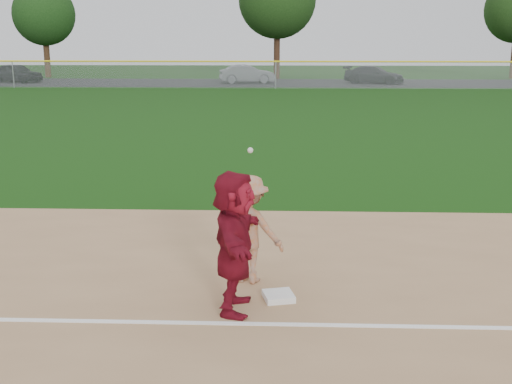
{
  "coord_description": "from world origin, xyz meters",
  "views": [
    {
      "loc": [
        0.39,
        -8.78,
        3.8
      ],
      "look_at": [
        0.0,
        1.5,
        1.3
      ],
      "focal_mm": 45.0,
      "sensor_mm": 36.0,
      "label": 1
    }
  ],
  "objects_px": {
    "first_base": "(279,296)",
    "car_right": "(374,75)",
    "car_mid": "(247,74)",
    "base_runner": "(234,242)",
    "car_left": "(17,73)"
  },
  "relations": [
    {
      "from": "car_mid",
      "to": "car_right",
      "type": "bearing_deg",
      "value": -101.35
    },
    {
      "from": "first_base",
      "to": "car_mid",
      "type": "relative_size",
      "value": 0.09
    },
    {
      "from": "first_base",
      "to": "car_right",
      "type": "xyz_separation_m",
      "value": [
        7.7,
        45.26,
        0.66
      ]
    },
    {
      "from": "first_base",
      "to": "base_runner",
      "type": "distance_m",
      "value": 1.21
    },
    {
      "from": "car_left",
      "to": "car_right",
      "type": "relative_size",
      "value": 0.94
    },
    {
      "from": "base_runner",
      "to": "car_left",
      "type": "bearing_deg",
      "value": 26.28
    },
    {
      "from": "first_base",
      "to": "car_right",
      "type": "height_order",
      "value": "car_right"
    },
    {
      "from": "first_base",
      "to": "car_mid",
      "type": "height_order",
      "value": "car_mid"
    },
    {
      "from": "base_runner",
      "to": "car_left",
      "type": "xyz_separation_m",
      "value": [
        -21.88,
        46.14,
        -0.23
      ]
    },
    {
      "from": "base_runner",
      "to": "car_mid",
      "type": "distance_m",
      "value": 45.87
    },
    {
      "from": "base_runner",
      "to": "car_mid",
      "type": "bearing_deg",
      "value": 3.67
    },
    {
      "from": "first_base",
      "to": "base_runner",
      "type": "bearing_deg",
      "value": -147.66
    },
    {
      "from": "car_left",
      "to": "car_mid",
      "type": "distance_m",
      "value": 19.68
    },
    {
      "from": "car_right",
      "to": "base_runner",
      "type": "bearing_deg",
      "value": -168.21
    },
    {
      "from": "car_mid",
      "to": "car_right",
      "type": "xyz_separation_m",
      "value": [
        10.53,
        -0.16,
        -0.04
      ]
    }
  ]
}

